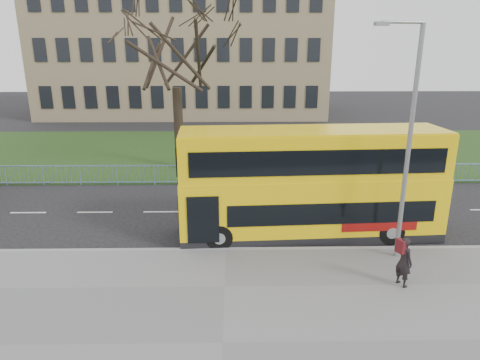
% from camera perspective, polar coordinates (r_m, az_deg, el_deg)
% --- Properties ---
extents(ground, '(120.00, 120.00, 0.00)m').
position_cam_1_polar(ground, '(17.23, -1.83, -7.23)').
color(ground, black).
rests_on(ground, ground).
extents(pavement, '(80.00, 10.50, 0.12)m').
position_cam_1_polar(pavement, '(11.38, -2.31, -21.08)').
color(pavement, slate).
rests_on(pavement, ground).
extents(kerb, '(80.00, 0.20, 0.14)m').
position_cam_1_polar(kerb, '(15.80, -1.90, -9.32)').
color(kerb, gray).
rests_on(kerb, ground).
extents(grass_verge, '(80.00, 15.40, 0.08)m').
position_cam_1_polar(grass_verge, '(30.82, -1.48, 3.85)').
color(grass_verge, '#203B15').
rests_on(grass_verge, ground).
extents(guard_railing, '(40.00, 0.12, 1.10)m').
position_cam_1_polar(guard_railing, '(23.24, -1.62, 0.73)').
color(guard_railing, '#7398CD').
rests_on(guard_railing, ground).
extents(bare_tree, '(8.06, 8.06, 11.52)m').
position_cam_1_polar(bare_tree, '(25.93, -8.50, 14.14)').
color(bare_tree, black).
rests_on(bare_tree, grass_verge).
extents(civic_building, '(30.00, 15.00, 14.00)m').
position_cam_1_polar(civic_building, '(50.97, -7.24, 16.86)').
color(civic_building, '#8D7C59').
rests_on(civic_building, ground).
extents(yellow_bus, '(10.11, 2.95, 4.19)m').
position_cam_1_polar(yellow_bus, '(16.60, 9.43, -0.12)').
color(yellow_bus, yellow).
rests_on(yellow_bus, ground).
extents(pedestrian, '(0.60, 0.69, 1.58)m').
position_cam_1_polar(pedestrian, '(14.11, 21.00, -10.12)').
color(pedestrian, black).
rests_on(pedestrian, pavement).
extents(street_lamp, '(1.64, 0.43, 7.78)m').
position_cam_1_polar(street_lamp, '(14.86, 21.39, 5.41)').
color(street_lamp, gray).
rests_on(street_lamp, pavement).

